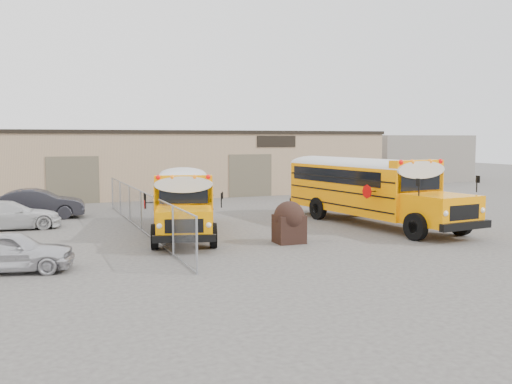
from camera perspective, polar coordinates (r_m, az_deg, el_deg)
name	(u,v)px	position (r m, az deg, el deg)	size (l,w,h in m)	color
ground	(290,232)	(25.21, 3.46, -4.04)	(120.00, 120.00, 0.00)	#454240
warehouse	(177,161)	(43.80, -7.86, 3.05)	(30.20, 10.20, 4.67)	#97795D
chainlink_fence	(141,210)	(26.08, -11.44, -1.82)	(0.07, 18.07, 1.81)	gray
distant_building_right	(406,158)	(58.02, 14.77, 3.32)	(10.00, 8.00, 4.40)	gray
school_bus_left	(183,186)	(30.88, -7.33, 0.61)	(4.51, 9.58, 2.72)	#FF9A00
school_bus_right	(293,177)	(33.47, 3.75, 1.52)	(3.95, 11.30, 3.24)	#FF9201
tarp_bundle	(289,221)	(22.57, 3.33, -2.96)	(1.22, 1.22, 1.67)	black
car_silver	(9,251)	(19.28, -23.50, -5.43)	(1.57, 3.89, 1.33)	silver
car_white	(9,215)	(28.17, -23.48, -2.14)	(1.83, 4.51, 1.31)	silver
car_dark	(38,204)	(31.42, -20.99, -1.11)	(1.62, 4.64, 1.53)	black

